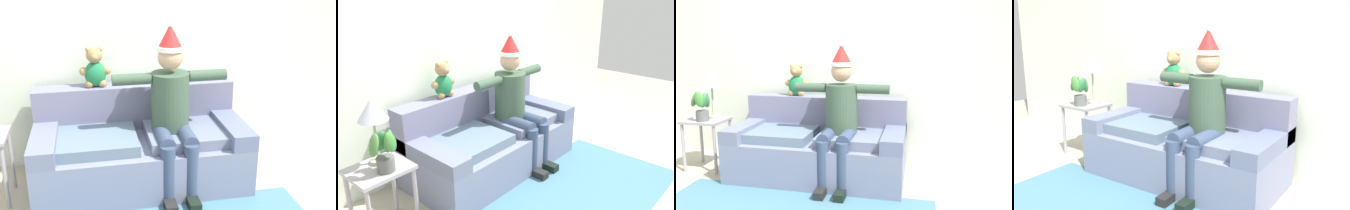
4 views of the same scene
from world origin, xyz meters
The scene contains 4 objects.
back_wall centered at (0.00, 1.55, 1.35)m, with size 7.00×0.10×2.70m, color silver.
couch centered at (0.00, 1.01, 0.33)m, with size 1.91×0.93×0.86m.
person_seated centered at (0.27, 0.84, 0.77)m, with size 1.02×0.77×1.51m.
teddy_bear centered at (-0.37, 1.30, 1.04)m, with size 0.29×0.17×0.38m.
Camera 1 is at (-0.44, -2.46, 1.99)m, focal length 43.83 mm.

